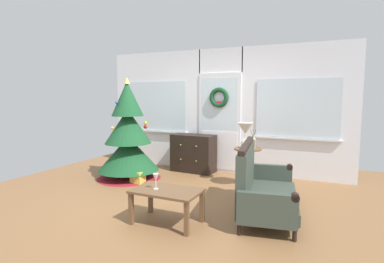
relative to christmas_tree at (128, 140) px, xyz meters
name	(u,v)px	position (x,y,z in m)	size (l,w,h in m)	color
ground_plane	(174,200)	(1.40, -0.79, -0.74)	(6.76, 6.76, 0.00)	brown
back_wall_with_door	(220,110)	(1.40, 1.29, 0.54)	(5.20, 0.19, 2.55)	white
christmas_tree	(128,140)	(0.00, 0.00, 0.00)	(1.22, 1.22, 1.93)	#4C331E
dresser_cabinet	(193,153)	(0.92, 1.00, -0.35)	(0.93, 0.49, 0.78)	black
settee_sofa	(260,186)	(2.70, -0.79, -0.36)	(0.93, 1.65, 0.96)	black
side_table	(248,159)	(2.22, 0.41, -0.26)	(0.50, 0.48, 0.68)	brown
table_lamp	(245,132)	(2.16, 0.45, 0.22)	(0.28, 0.28, 0.44)	silver
flower_vase	(253,142)	(2.32, 0.35, 0.05)	(0.11, 0.10, 0.35)	tan
coffee_table	(167,195)	(1.72, -1.58, -0.38)	(0.85, 0.53, 0.43)	brown
wine_glass	(156,178)	(1.58, -1.60, -0.17)	(0.08, 0.08, 0.20)	silver
gift_box	(138,177)	(0.36, -0.23, -0.63)	(0.22, 0.20, 0.22)	#D8C64C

